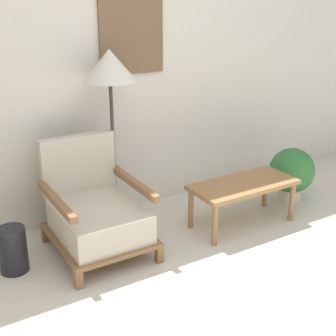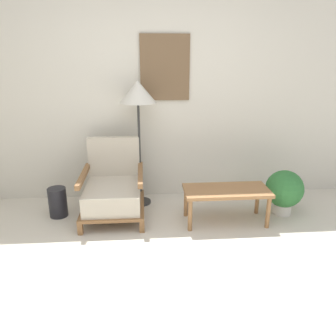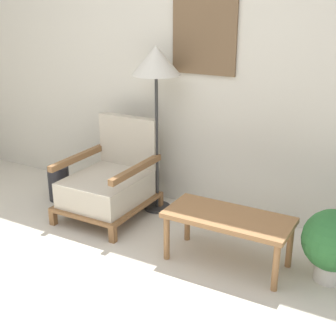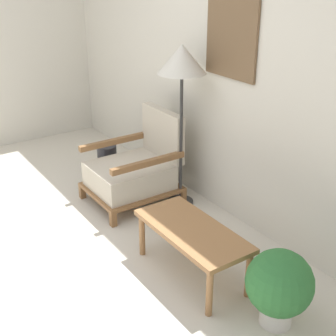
# 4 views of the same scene
# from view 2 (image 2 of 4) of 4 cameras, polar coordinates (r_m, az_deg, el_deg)

# --- Properties ---
(ground_plane) EXTENTS (14.00, 14.00, 0.00)m
(ground_plane) POSITION_cam_2_polar(r_m,az_deg,el_deg) (2.48, -1.79, -23.62)
(ground_plane) COLOR beige
(wall_back) EXTENTS (8.00, 0.09, 2.70)m
(wall_back) POSITION_cam_2_polar(r_m,az_deg,el_deg) (3.91, -3.47, 14.13)
(wall_back) COLOR beige
(wall_back) RESTS_ON ground_plane
(armchair) EXTENTS (0.66, 0.77, 0.81)m
(armchair) POSITION_cam_2_polar(r_m,az_deg,el_deg) (3.61, -9.52, -3.70)
(armchair) COLOR brown
(armchair) RESTS_ON ground_plane
(floor_lamp) EXTENTS (0.40, 0.40, 1.43)m
(floor_lamp) POSITION_cam_2_polar(r_m,az_deg,el_deg) (3.64, -5.25, 12.16)
(floor_lamp) COLOR #2D2D2D
(floor_lamp) RESTS_ON ground_plane
(coffee_table) EXTENTS (0.88, 0.41, 0.37)m
(coffee_table) POSITION_cam_2_polar(r_m,az_deg,el_deg) (3.46, 10.13, -4.39)
(coffee_table) COLOR olive
(coffee_table) RESTS_ON ground_plane
(vase) EXTENTS (0.20, 0.20, 0.33)m
(vase) POSITION_cam_2_polar(r_m,az_deg,el_deg) (3.79, -18.65, -5.66)
(vase) COLOR black
(vase) RESTS_ON ground_plane
(potted_plant) EXTENTS (0.41, 0.41, 0.50)m
(potted_plant) POSITION_cam_2_polar(r_m,az_deg,el_deg) (3.81, 19.60, -3.65)
(potted_plant) COLOR beige
(potted_plant) RESTS_ON ground_plane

